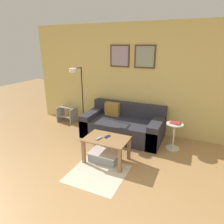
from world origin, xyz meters
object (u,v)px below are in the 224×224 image
(coffee_table, at_px, (107,143))
(couch, at_px, (123,125))
(storage_bin, at_px, (105,156))
(cell_phone, at_px, (107,137))
(side_table, at_px, (174,134))
(book_stack, at_px, (175,123))
(floor_lamp, at_px, (78,91))
(remote_control, at_px, (99,138))
(step_stool, at_px, (67,114))

(coffee_table, bearing_deg, couch, 95.58)
(storage_bin, height_order, cell_phone, cell_phone)
(side_table, distance_m, book_stack, 0.24)
(storage_bin, bearing_deg, cell_phone, 68.87)
(cell_phone, bearing_deg, coffee_table, -64.91)
(coffee_table, relative_size, floor_lamp, 0.50)
(floor_lamp, xyz_separation_m, side_table, (2.31, -0.04, -0.68))
(book_stack, bearing_deg, coffee_table, -136.56)
(coffee_table, bearing_deg, book_stack, 43.44)
(floor_lamp, bearing_deg, coffee_table, -39.41)
(side_table, relative_size, book_stack, 2.55)
(side_table, distance_m, remote_control, 1.60)
(cell_phone, relative_size, step_stool, 0.29)
(couch, bearing_deg, floor_lamp, -175.13)
(storage_bin, relative_size, cell_phone, 3.92)
(storage_bin, bearing_deg, step_stool, 143.79)
(side_table, xyz_separation_m, step_stool, (-2.94, 0.35, -0.12))
(couch, xyz_separation_m, coffee_table, (0.11, -1.13, 0.10))
(cell_phone, bearing_deg, floor_lamp, 154.59)
(storage_bin, xyz_separation_m, floor_lamp, (-1.21, 1.04, 0.92))
(coffee_table, distance_m, floor_lamp, 1.75)
(storage_bin, height_order, step_stool, step_stool)
(step_stool, bearing_deg, cell_phone, -34.38)
(coffee_table, distance_m, remote_control, 0.18)
(couch, relative_size, step_stool, 3.81)
(floor_lamp, bearing_deg, couch, 4.87)
(couch, relative_size, book_stack, 8.23)
(coffee_table, height_order, step_stool, coffee_table)
(storage_bin, xyz_separation_m, step_stool, (-1.85, 1.35, 0.13))
(book_stack, xyz_separation_m, remote_control, (-1.17, -1.07, -0.10))
(floor_lamp, relative_size, cell_phone, 11.15)
(cell_phone, bearing_deg, remote_control, -114.22)
(side_table, bearing_deg, storage_bin, -137.51)
(floor_lamp, xyz_separation_m, book_stack, (2.30, -0.04, -0.44))
(floor_lamp, distance_m, book_stack, 2.34)
(floor_lamp, relative_size, side_table, 2.79)
(book_stack, bearing_deg, storage_bin, -137.36)
(couch, xyz_separation_m, step_stool, (-1.78, 0.22, -0.05))
(couch, xyz_separation_m, floor_lamp, (-1.14, -0.10, 0.75))
(couch, relative_size, floor_lamp, 1.16)
(step_stool, bearing_deg, book_stack, -6.81)
(remote_control, relative_size, cell_phone, 1.07)
(couch, relative_size, remote_control, 12.06)
(storage_bin, height_order, side_table, side_table)
(remote_control, xyz_separation_m, step_stool, (-1.77, 1.42, -0.26))
(coffee_table, distance_m, storage_bin, 0.27)
(remote_control, bearing_deg, step_stool, 156.58)
(side_table, relative_size, cell_phone, 4.00)
(remote_control, xyz_separation_m, cell_phone, (0.11, 0.14, -0.01))
(side_table, xyz_separation_m, remote_control, (-1.17, -1.07, 0.14))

